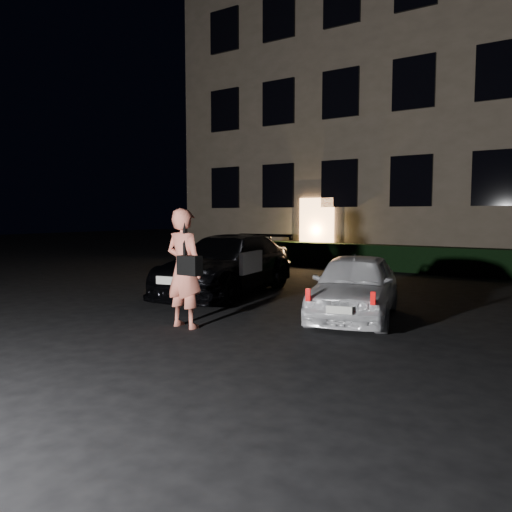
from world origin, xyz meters
The scene contains 6 objects.
ground centered at (0.00, 0.00, 0.00)m, with size 80.00×80.00×0.00m, color black.
building centered at (0.00, 14.99, 6.00)m, with size 20.00×8.11×12.00m.
hedge centered at (0.00, 10.50, 0.42)m, with size 15.00×0.70×0.85m, color black.
sedan centered at (-2.15, 3.57, 0.70)m, with size 2.73×5.06×1.39m.
hatch centered at (1.51, 2.63, 0.59)m, with size 2.24×3.72×1.18m.
man centered at (-0.54, 0.28, 1.00)m, with size 0.82×0.50×1.99m.
Camera 1 is at (5.05, -5.91, 1.90)m, focal length 35.00 mm.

